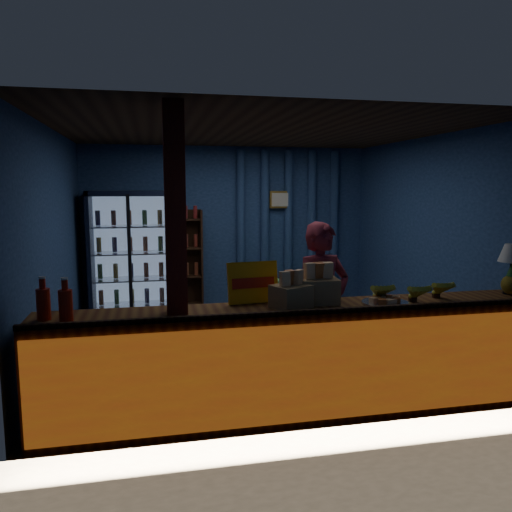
{
  "coord_description": "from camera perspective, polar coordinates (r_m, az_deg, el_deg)",
  "views": [
    {
      "loc": [
        -1.24,
        -5.83,
        1.94
      ],
      "look_at": [
        -0.05,
        -0.2,
        1.15
      ],
      "focal_mm": 35.0,
      "sensor_mm": 36.0,
      "label": 1
    }
  ],
  "objects": [
    {
      "name": "bottle_shelf",
      "position": [
        7.99,
        -7.97,
        -0.52
      ],
      "size": [
        0.5,
        0.28,
        1.6
      ],
      "color": "#342010",
      "rests_on": "ground"
    },
    {
      "name": "green_chair",
      "position": [
        7.71,
        4.42,
        -4.44
      ],
      "size": [
        0.68,
        0.7,
        0.62
      ],
      "primitive_type": "imported",
      "rotation": [
        0.0,
        0.0,
        3.16
      ],
      "color": "#63C76F",
      "rests_on": "ground"
    },
    {
      "name": "side_table",
      "position": [
        7.63,
        -0.09,
        -5.15
      ],
      "size": [
        0.57,
        0.47,
        0.55
      ],
      "color": "#342010",
      "rests_on": "ground"
    },
    {
      "name": "room_walls",
      "position": [
        5.98,
        0.03,
        4.23
      ],
      "size": [
        4.6,
        4.6,
        4.6
      ],
      "color": "navy",
      "rests_on": "ground"
    },
    {
      "name": "support_post",
      "position": [
        3.99,
        -9.08,
        -1.56
      ],
      "size": [
        0.16,
        0.16,
        2.6
      ],
      "primitive_type": "cube",
      "color": "maroon",
      "rests_on": "ground"
    },
    {
      "name": "framed_picture",
      "position": [
        8.2,
        2.81,
        6.46
      ],
      "size": [
        0.36,
        0.04,
        0.28
      ],
      "color": "gold",
      "rests_on": "room_walls"
    },
    {
      "name": "shopkeeper",
      "position": [
        4.92,
        7.54,
        -5.58
      ],
      "size": [
        0.67,
        0.52,
        1.62
      ],
      "primitive_type": "imported",
      "rotation": [
        0.0,
        0.0,
        0.24
      ],
      "color": "maroon",
      "rests_on": "ground"
    },
    {
      "name": "soda_bottles",
      "position": [
        4.05,
        -22.04,
        -5.02
      ],
      "size": [
        0.27,
        0.18,
        0.33
      ],
      "color": "#B61F0C",
      "rests_on": "counter"
    },
    {
      "name": "pastry_tray",
      "position": [
        4.43,
        14.58,
        -5.09
      ],
      "size": [
        0.41,
        0.41,
        0.07
      ],
      "color": "silver",
      "rests_on": "counter"
    },
    {
      "name": "yellow_sign",
      "position": [
        4.32,
        -0.35,
        -3.04
      ],
      "size": [
        0.46,
        0.14,
        0.36
      ],
      "color": "#FFAF0D",
      "rests_on": "counter"
    },
    {
      "name": "snack_box_left",
      "position": [
        4.17,
        4.02,
        -4.43
      ],
      "size": [
        0.37,
        0.34,
        0.31
      ],
      "color": "#A3884F",
      "rests_on": "counter"
    },
    {
      "name": "counter",
      "position": [
        4.37,
        5.36,
        -11.83
      ],
      "size": [
        4.4,
        0.57,
        0.99
      ],
      "color": "brown",
      "rests_on": "ground"
    },
    {
      "name": "beverage_cooler",
      "position": [
        7.82,
        -14.13,
        0.17
      ],
      "size": [
        1.2,
        0.62,
        1.9
      ],
      "color": "black",
      "rests_on": "ground"
    },
    {
      "name": "pineapple",
      "position": [
        5.19,
        27.18,
        -2.61
      ],
      "size": [
        0.18,
        0.18,
        0.32
      ],
      "color": "olive",
      "rests_on": "counter"
    },
    {
      "name": "snack_box_centre",
      "position": [
        4.37,
        7.11,
        -3.7
      ],
      "size": [
        0.36,
        0.31,
        0.35
      ],
      "color": "#A3884F",
      "rests_on": "counter"
    },
    {
      "name": "table_lamp",
      "position": [
        5.22,
        27.19,
        0.1
      ],
      "size": [
        0.24,
        0.24,
        0.47
      ],
      "color": "black",
      "rests_on": "counter"
    },
    {
      "name": "banana_bunches",
      "position": [
        4.61,
        17.35,
        -3.81
      ],
      "size": [
        0.84,
        0.32,
        0.18
      ],
      "color": "gold",
      "rests_on": "counter"
    },
    {
      "name": "ground",
      "position": [
        6.27,
        0.03,
        -10.23
      ],
      "size": [
        4.6,
        4.6,
        0.0
      ],
      "primitive_type": "plane",
      "color": "#515154",
      "rests_on": "ground"
    },
    {
      "name": "curtain_folds",
      "position": [
        8.31,
        3.72,
        3.36
      ],
      "size": [
        1.74,
        0.14,
        2.5
      ],
      "color": "navy",
      "rests_on": "room_walls"
    }
  ]
}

